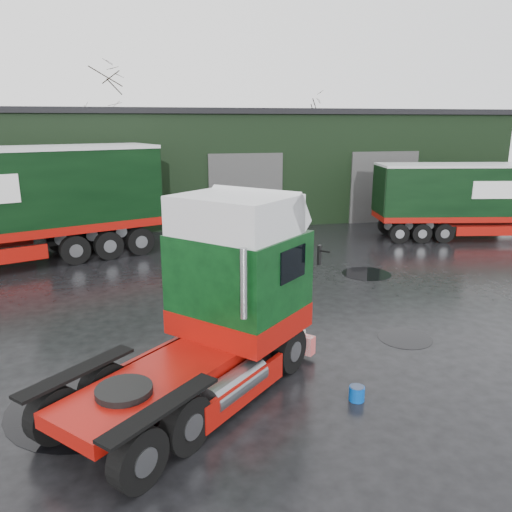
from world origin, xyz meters
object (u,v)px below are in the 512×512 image
at_px(tree_back_b, 300,144).
at_px(warehouse, 227,161).
at_px(wash_bucket, 357,394).
at_px(lorry_right, 487,201).
at_px(hero_tractor, 184,307).
at_px(tree_back_a, 107,133).

bearing_deg(tree_back_b, warehouse, -128.66).
xyz_separation_m(wash_bucket, tree_back_b, (9.23, 33.72, 3.60)).
xyz_separation_m(lorry_right, wash_bucket, (-12.30, -12.72, -1.69)).
relative_size(warehouse, lorry_right, 2.32).
distance_m(lorry_right, tree_back_b, 21.31).
bearing_deg(warehouse, tree_back_b, 51.34).
bearing_deg(hero_tractor, tree_back_a, 142.32).
height_order(warehouse, wash_bucket, warehouse).
bearing_deg(tree_back_a, hero_tractor, -84.19).
distance_m(warehouse, tree_back_b, 12.82).
bearing_deg(warehouse, tree_back_a, 128.66).
relative_size(lorry_right, wash_bucket, 43.41).
relative_size(warehouse, hero_tractor, 4.90).
relative_size(wash_bucket, tree_back_a, 0.03).
xyz_separation_m(hero_tractor, lorry_right, (15.71, 12.00, -0.22)).
bearing_deg(hero_tractor, warehouse, 125.10).
distance_m(warehouse, hero_tractor, 23.49).
bearing_deg(wash_bucket, warehouse, 87.04).
height_order(hero_tractor, lorry_right, hero_tractor).
relative_size(lorry_right, tree_back_a, 1.47).
distance_m(hero_tractor, wash_bucket, 3.98).
relative_size(hero_tractor, tree_back_a, 0.70).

